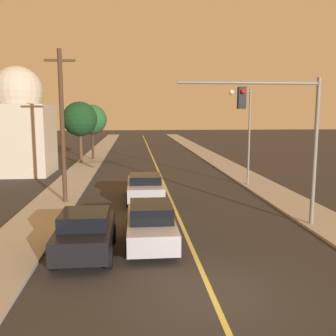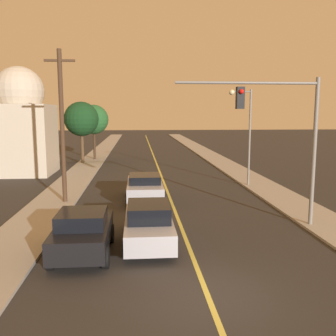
# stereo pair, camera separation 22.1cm
# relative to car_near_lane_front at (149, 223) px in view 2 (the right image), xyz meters

# --- Properties ---
(ground_plane) EXTENTS (200.00, 200.00, 0.00)m
(ground_plane) POSITION_rel_car_near_lane_front_xyz_m (1.48, -4.27, -0.80)
(ground_plane) COLOR #2D2B28
(road_surface) EXTENTS (10.59, 80.00, 0.01)m
(road_surface) POSITION_rel_car_near_lane_front_xyz_m (1.48, 31.73, -0.80)
(road_surface) COLOR #2D2B28
(road_surface) RESTS_ON ground
(sidewalk_left) EXTENTS (2.50, 80.00, 0.12)m
(sidewalk_left) POSITION_rel_car_near_lane_front_xyz_m (-5.06, 31.73, -0.74)
(sidewalk_left) COLOR #9E998E
(sidewalk_left) RESTS_ON ground
(sidewalk_right) EXTENTS (2.50, 80.00, 0.12)m
(sidewalk_right) POSITION_rel_car_near_lane_front_xyz_m (8.03, 31.73, -0.74)
(sidewalk_right) COLOR #9E998E
(sidewalk_right) RESTS_ON ground
(car_near_lane_front) EXTENTS (1.90, 4.58, 1.61)m
(car_near_lane_front) POSITION_rel_car_near_lane_front_xyz_m (0.00, 0.00, 0.00)
(car_near_lane_front) COLOR #A5A8B2
(car_near_lane_front) RESTS_ON ground
(car_near_lane_second) EXTENTS (2.08, 4.53, 1.53)m
(car_near_lane_second) POSITION_rel_car_near_lane_front_xyz_m (-0.00, 7.12, 0.01)
(car_near_lane_second) COLOR #A5A8B2
(car_near_lane_second) RESTS_ON ground
(car_outer_lane_front) EXTENTS (1.97, 3.93, 1.61)m
(car_outer_lane_front) POSITION_rel_car_near_lane_front_xyz_m (-2.33, -0.96, 0.03)
(car_outer_lane_front) COLOR black
(car_outer_lane_front) RESTS_ON ground
(traffic_signal_mast) EXTENTS (6.10, 0.42, 6.33)m
(traffic_signal_mast) POSITION_rel_car_near_lane_front_xyz_m (5.72, 1.61, 3.69)
(traffic_signal_mast) COLOR slate
(traffic_signal_mast) RESTS_ON ground
(streetlamp_right) EXTENTS (1.54, 0.36, 6.39)m
(streetlamp_right) POSITION_rel_car_near_lane_front_xyz_m (6.76, 10.78, 3.45)
(streetlamp_right) COLOR slate
(streetlamp_right) RESTS_ON ground
(utility_pole_left) EXTENTS (1.60, 0.24, 8.18)m
(utility_pole_left) POSITION_rel_car_near_lane_front_xyz_m (-4.41, 6.82, 3.57)
(utility_pole_left) COLOR #422D1E
(utility_pole_left) RESTS_ON ground
(tree_left_near) EXTENTS (3.33, 3.33, 5.94)m
(tree_left_near) POSITION_rel_car_near_lane_front_xyz_m (-5.77, 23.28, 3.56)
(tree_left_near) COLOR #4C3823
(tree_left_near) RESTS_ON ground
(tree_left_far) EXTENTS (3.08, 3.08, 5.70)m
(tree_left_far) POSITION_rel_car_near_lane_front_xyz_m (-4.92, 26.25, 3.46)
(tree_left_far) COLOR #3D2B1C
(tree_left_far) RESTS_ON ground
(domed_building_left) EXTENTS (4.85, 4.85, 8.64)m
(domed_building_left) POSITION_rel_car_near_lane_front_xyz_m (-9.74, 17.50, 3.20)
(domed_building_left) COLOR #BCB29E
(domed_building_left) RESTS_ON ground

